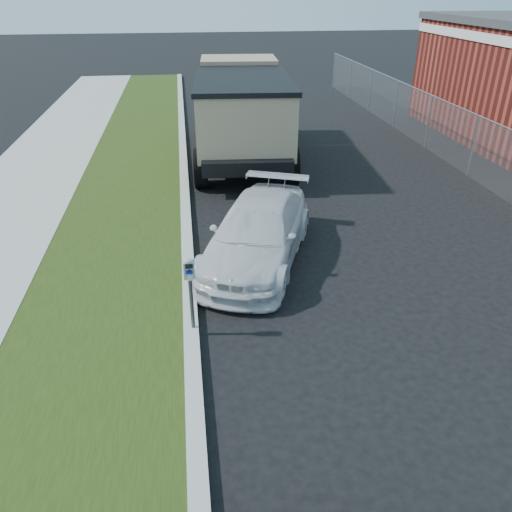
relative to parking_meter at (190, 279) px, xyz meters
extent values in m
plane|color=black|center=(2.56, -0.25, -1.08)|extent=(120.00, 120.00, 0.00)
cube|color=#97978F|center=(-0.04, 1.75, -1.01)|extent=(0.25, 50.00, 0.15)
cube|color=#1D350E|center=(-1.64, 1.75, -1.02)|extent=(3.00, 50.00, 0.13)
plane|color=slate|center=(8.56, 6.75, -0.18)|extent=(0.00, 30.00, 30.00)
cylinder|color=gray|center=(8.56, 6.75, 0.72)|extent=(0.04, 30.00, 0.04)
cylinder|color=gray|center=(8.56, 6.75, -0.18)|extent=(0.06, 0.06, 1.80)
cylinder|color=gray|center=(8.56, 9.75, -0.18)|extent=(0.06, 0.06, 1.80)
cylinder|color=gray|center=(8.56, 12.75, -0.18)|extent=(0.06, 0.06, 1.80)
cylinder|color=gray|center=(8.56, 15.75, -0.18)|extent=(0.06, 0.06, 1.80)
cylinder|color=gray|center=(8.56, 18.75, -0.18)|extent=(0.06, 0.06, 1.80)
cylinder|color=gray|center=(8.56, 21.75, -0.18)|extent=(0.06, 0.06, 1.80)
cylinder|color=#3F4247|center=(0.00, 0.00, -0.48)|extent=(0.06, 0.06, 0.96)
cube|color=gray|center=(0.00, 0.00, 0.17)|extent=(0.17, 0.12, 0.29)
ellipsoid|color=gray|center=(0.00, 0.00, 0.31)|extent=(0.18, 0.12, 0.11)
cube|color=black|center=(0.00, -0.06, 0.26)|extent=(0.12, 0.01, 0.08)
cube|color=#0D1F95|center=(0.00, -0.06, 0.16)|extent=(0.11, 0.01, 0.07)
cylinder|color=silver|center=(0.00, -0.06, 0.05)|extent=(0.11, 0.01, 0.11)
cube|color=#3F4247|center=(0.00, -0.06, 0.19)|extent=(0.04, 0.01, 0.05)
imported|color=silver|center=(1.45, 2.49, -0.45)|extent=(3.24, 4.68, 1.26)
cube|color=black|center=(1.94, 9.40, -0.27)|extent=(3.00, 7.36, 0.39)
cube|color=#9A8063|center=(2.13, 11.97, 0.66)|extent=(2.78, 2.21, 2.25)
cube|color=black|center=(2.13, 11.97, 1.11)|extent=(2.82, 2.24, 0.67)
cube|color=#9A8063|center=(1.87, 8.50, 0.66)|extent=(3.04, 4.91, 1.80)
cube|color=black|center=(1.87, 8.50, 1.59)|extent=(3.16, 5.03, 0.13)
cube|color=black|center=(2.21, 13.04, -0.35)|extent=(2.70, 0.37, 0.34)
cylinder|color=black|center=(0.83, 11.96, -0.52)|extent=(0.44, 1.15, 1.12)
cylinder|color=black|center=(3.41, 11.77, -0.52)|extent=(0.44, 1.15, 1.12)
cylinder|color=black|center=(0.61, 8.93, -0.52)|extent=(0.44, 1.15, 1.12)
cylinder|color=black|center=(3.18, 8.74, -0.52)|extent=(0.44, 1.15, 1.12)
cylinder|color=black|center=(0.46, 6.91, -0.52)|extent=(0.44, 1.15, 1.12)
cylinder|color=black|center=(3.03, 6.72, -0.52)|extent=(0.44, 1.15, 1.12)
camera|label=1|loc=(0.09, -6.78, 4.07)|focal=35.00mm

